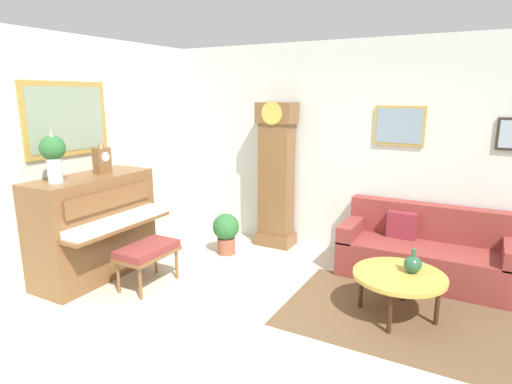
% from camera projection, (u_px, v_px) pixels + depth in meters
% --- Properties ---
extents(ground_plane, '(6.40, 6.00, 0.10)m').
position_uv_depth(ground_plane, '(253.00, 335.00, 3.94)').
color(ground_plane, beige).
extents(wall_left, '(0.13, 4.90, 2.80)m').
position_uv_depth(wall_left, '(54.00, 159.00, 4.82)').
color(wall_left, silver).
rests_on(wall_left, ground_plane).
extents(wall_back, '(5.30, 0.13, 2.80)m').
position_uv_depth(wall_back, '(341.00, 150.00, 5.65)').
color(wall_back, silver).
rests_on(wall_back, ground_plane).
extents(area_rug, '(2.10, 1.50, 0.01)m').
position_uv_depth(area_rug, '(394.00, 316.00, 4.16)').
color(area_rug, brown).
rests_on(area_rug, ground_plane).
extents(piano, '(0.87, 1.44, 1.22)m').
position_uv_depth(piano, '(95.00, 226.00, 4.98)').
color(piano, brown).
rests_on(piano, ground_plane).
extents(piano_bench, '(0.42, 0.70, 0.48)m').
position_uv_depth(piano_bench, '(147.00, 252.00, 4.75)').
color(piano_bench, brown).
rests_on(piano_bench, ground_plane).
extents(grandfather_clock, '(0.52, 0.34, 2.03)m').
position_uv_depth(grandfather_clock, '(276.00, 179.00, 5.94)').
color(grandfather_clock, brown).
rests_on(grandfather_clock, ground_plane).
extents(couch, '(1.90, 0.80, 0.84)m').
position_uv_depth(couch, '(425.00, 252.00, 4.99)').
color(couch, maroon).
rests_on(couch, ground_plane).
extents(coffee_table, '(0.88, 0.88, 0.44)m').
position_uv_depth(coffee_table, '(399.00, 277.00, 4.09)').
color(coffee_table, gold).
rests_on(coffee_table, ground_plane).
extents(mantel_clock, '(0.13, 0.18, 0.38)m').
position_uv_depth(mantel_clock, '(102.00, 159.00, 4.97)').
color(mantel_clock, brown).
rests_on(mantel_clock, piano).
extents(flower_vase, '(0.26, 0.26, 0.58)m').
position_uv_depth(flower_vase, '(53.00, 153.00, 4.40)').
color(flower_vase, silver).
rests_on(flower_vase, piano).
extents(green_jug, '(0.17, 0.17, 0.24)m').
position_uv_depth(green_jug, '(413.00, 264.00, 4.09)').
color(green_jug, '#234C33').
rests_on(green_jug, coffee_table).
extents(potted_plant, '(0.36, 0.36, 0.56)m').
position_uv_depth(potted_plant, '(226.00, 231.00, 5.74)').
color(potted_plant, '#935138').
rests_on(potted_plant, ground_plane).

